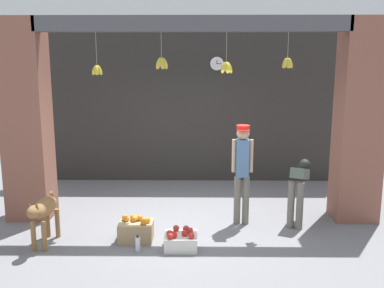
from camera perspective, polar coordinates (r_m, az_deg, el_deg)
The scene contains 12 objects.
ground_plane at distance 7.20m, azimuth -0.04°, elevation -10.53°, with size 60.00×60.00×0.00m, color slate.
shop_back_wall at distance 9.40m, azimuth 0.18°, elevation 5.04°, with size 6.80×0.12×3.33m, color #2D2B28.
shop_pillar_left at distance 7.62m, azimuth -21.20°, elevation 2.87°, with size 0.70×0.60×3.33m, color brown.
shop_pillar_right at distance 7.55m, azimuth 21.38°, elevation 2.80°, with size 0.70×0.60×3.33m, color brown.
storefront_awning at distance 6.84m, azimuth 0.03°, elevation 15.47°, with size 4.90×0.30×0.91m.
dog at distance 6.60m, azimuth -19.19°, elevation -8.41°, with size 0.30×0.94×0.75m.
shopkeeper at distance 6.94m, azimuth 6.71°, elevation -3.02°, with size 0.34×0.27×1.65m.
worker_stooping at distance 7.17m, azimuth 14.06°, elevation -5.32°, with size 0.47×0.74×1.01m.
fruit_crate_oranges at distance 6.57m, azimuth -7.46°, elevation -11.28°, with size 0.50×0.38×0.37m.
fruit_crate_apples at distance 6.27m, azimuth -1.48°, elevation -12.71°, with size 0.47×0.41×0.30m.
water_bottle at distance 6.23m, azimuth -7.25°, elevation -13.09°, with size 0.07×0.07×0.24m.
wall_clock at distance 9.28m, azimuth 3.34°, elevation 10.66°, with size 0.30×0.03×0.30m.
Camera 1 is at (0.09, -6.70, 2.65)m, focal length 40.00 mm.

